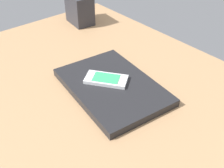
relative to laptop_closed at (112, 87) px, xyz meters
The scene contains 4 objects.
desk_surface 3.99cm from the laptop_closed, 28.33° to the right, with size 120.00×80.00×3.00cm, color #9E7751.
laptop_closed is the anchor object (origin of this frame).
cell_phone_on_laptop 2.68cm from the laptop_closed, 168.47° to the right, with size 13.16×11.89×1.15cm.
desk_organizer 48.25cm from the laptop_closed, 156.02° to the left, with size 11.51×7.82×11.74cm, color #2D2D33.
Camera 1 is at (45.56, -39.09, 52.09)cm, focal length 44.30 mm.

